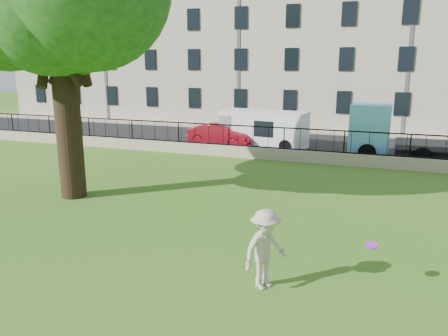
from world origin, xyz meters
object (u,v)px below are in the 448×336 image
at_px(red_sedan, 221,135).
at_px(frisbee, 371,245).
at_px(white_van, 264,129).
at_px(man, 265,249).
at_px(blue_truck, 419,133).

bearing_deg(red_sedan, frisbee, -141.84).
bearing_deg(white_van, man, -67.51).
relative_size(man, white_van, 0.36).
height_order(man, red_sedan, man).
distance_m(white_van, blue_truck, 8.57).
xyz_separation_m(man, blue_truck, (4.00, 15.52, 0.51)).
xyz_separation_m(frisbee, blue_truck, (1.80, 14.71, 0.42)).
bearing_deg(man, frisbee, -39.70).
xyz_separation_m(red_sedan, white_van, (2.50, 0.65, 0.40)).
bearing_deg(red_sedan, white_van, -68.69).
bearing_deg(red_sedan, man, -149.45).
height_order(man, frisbee, man).
distance_m(man, blue_truck, 16.03).
relative_size(frisbee, blue_truck, 0.04).
xyz_separation_m(frisbee, red_sedan, (-9.20, 15.06, -0.33)).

